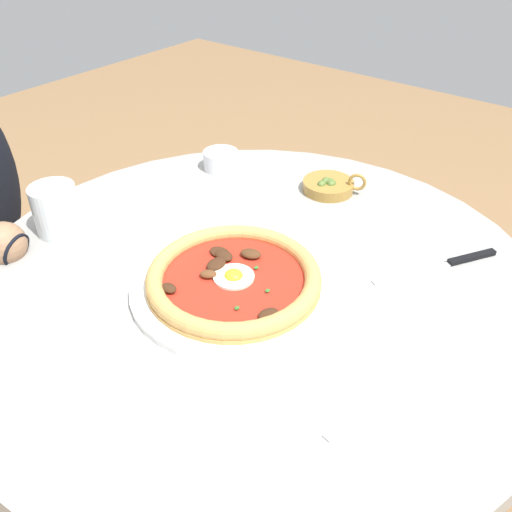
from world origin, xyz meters
TOP-DOWN VIEW (x-y plane):
  - dining_table at (0.00, 0.00)m, footprint 0.88×0.88m
  - pizza_on_plate at (0.05, -0.00)m, footprint 0.30×0.30m
  - water_glass at (0.11, -0.33)m, footprint 0.07×0.07m
  - steak_knife at (-0.21, 0.23)m, footprint 0.19×0.12m
  - ramekin_capers at (-0.23, -0.27)m, footprint 0.07×0.07m
  - olive_pan at (-0.29, -0.05)m, footprint 0.10×0.12m
  - fork_utensil at (0.10, 0.26)m, footprint 0.16×0.04m

SIDE VIEW (x-z plane):
  - dining_table at x=0.00m, z-range 0.18..0.89m
  - fork_utensil at x=0.10m, z-range 0.71..0.71m
  - steak_knife at x=-0.21m, z-range 0.71..0.72m
  - olive_pan at x=-0.29m, z-range 0.70..0.74m
  - pizza_on_plate at x=0.05m, z-range 0.71..0.74m
  - ramekin_capers at x=-0.23m, z-range 0.71..0.75m
  - water_glass at x=0.11m, z-range 0.71..0.79m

